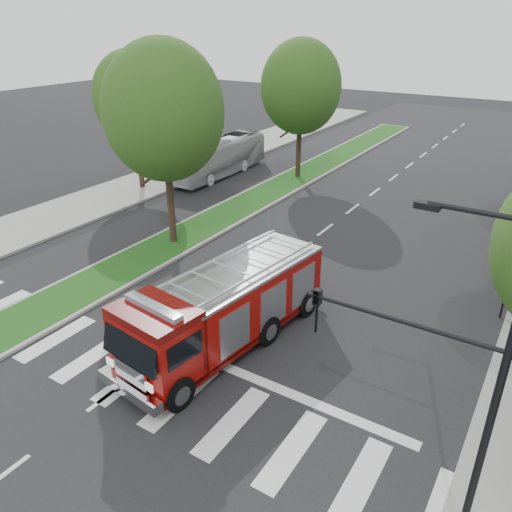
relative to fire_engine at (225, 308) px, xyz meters
The scene contains 9 objects.
ground 2.14m from the fire_engine, behind, with size 140.00×140.00×0.00m, color black.
sidewalk_left 18.83m from the fire_engine, 148.55° to the left, with size 5.00×80.00×0.15m, color gray.
median 19.37m from the fire_engine, 112.91° to the left, with size 3.00×50.00×0.15m.
tree_median_near 10.89m from the fire_engine, 142.38° to the left, with size 5.80×5.80×10.16m.
tree_median_far 21.76m from the fire_engine, 110.80° to the left, with size 5.60×5.60×9.72m.
tree_left_mid 20.05m from the fire_engine, 142.76° to the left, with size 5.20×5.20×9.16m.
streetlight_right_near 9.45m from the fire_engine, 24.59° to the right, with size 4.08×0.22×8.00m.
fire_engine is the anchor object (origin of this frame).
city_bus 21.78m from the fire_engine, 126.71° to the left, with size 2.29×9.80×2.73m, color #B0B0B4.
Camera 1 is at (10.56, -12.10, 10.83)m, focal length 35.00 mm.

